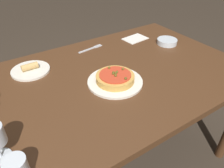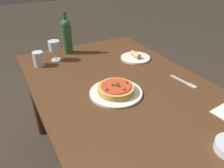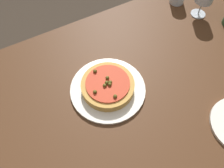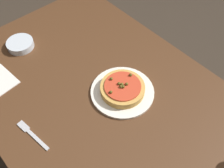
# 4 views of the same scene
# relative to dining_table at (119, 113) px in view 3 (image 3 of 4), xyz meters

# --- Properties ---
(ground_plane) EXTENTS (14.00, 14.00, 0.00)m
(ground_plane) POSITION_rel_dining_table_xyz_m (0.00, 0.00, -0.65)
(ground_plane) COLOR #382D23
(dining_table) EXTENTS (1.56, 0.95, 0.73)m
(dining_table) POSITION_rel_dining_table_xyz_m (0.00, 0.00, 0.00)
(dining_table) COLOR #4C2D19
(dining_table) RESTS_ON ground_plane
(dinner_plate) EXTENTS (0.28, 0.28, 0.01)m
(dinner_plate) POSITION_rel_dining_table_xyz_m (0.01, -0.07, 0.08)
(dinner_plate) COLOR white
(dinner_plate) RESTS_ON dining_table
(pizza) EXTENTS (0.20, 0.20, 0.05)m
(pizza) POSITION_rel_dining_table_xyz_m (0.01, -0.07, 0.11)
(pizza) COLOR gold
(pizza) RESTS_ON dinner_plate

